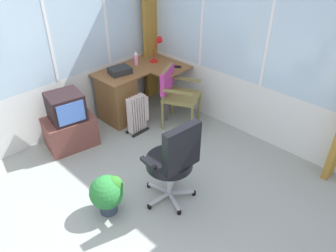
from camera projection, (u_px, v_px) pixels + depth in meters
ground at (138, 225)px, 3.35m from camera, size 5.39×5.09×0.06m
north_window_panel at (14, 47)px, 3.78m from camera, size 4.39×0.07×2.73m
east_window_panel at (269, 42)px, 3.92m from camera, size 0.07×4.09×2.73m
curtain_corner at (151, 18)px, 4.99m from camera, size 0.33×0.09×2.63m
desk at (120, 95)px, 4.82m from camera, size 1.28×0.90×0.74m
desk_lamp at (159, 45)px, 4.92m from camera, size 0.23×0.20×0.40m
tv_remote at (176, 67)px, 4.85m from camera, size 0.12×0.15×0.02m
spray_bottle at (136, 58)px, 4.89m from camera, size 0.06×0.06×0.22m
paper_tray at (120, 71)px, 4.65m from camera, size 0.34×0.28×0.09m
wooden_armchair at (174, 89)px, 4.63m from camera, size 0.64×0.64×0.88m
office_chair at (174, 158)px, 3.27m from camera, size 0.61×0.58×1.03m
tv_on_stand at (69, 124)px, 4.28m from camera, size 0.72×0.56×0.78m
space_heater at (138, 114)px, 4.59m from camera, size 0.35×0.17×0.57m
potted_plant at (108, 192)px, 3.32m from camera, size 0.36×0.36×0.45m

